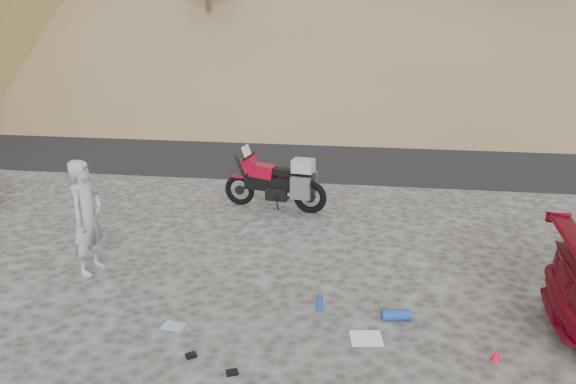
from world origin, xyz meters
The scene contains 11 objects.
ground centered at (0.00, 0.00, 0.00)m, with size 140.00×140.00×0.00m, color #3C3A38.
road centered at (0.00, 9.00, 0.00)m, with size 120.00×7.00×0.05m, color black.
motorcycle centered at (0.49, 3.46, 0.60)m, with size 2.33×0.90×1.39m.
man centered at (-2.09, -0.05, 0.00)m, with size 0.70×0.46×1.92m, color gray.
gear_white_cloth centered at (2.47, -1.44, 0.01)m, with size 0.42×0.37×0.01m, color white.
gear_blue_mat centered at (2.87, -0.90, 0.08)m, with size 0.16×0.16×0.40m, color #1A3C9F.
gear_bottle centered at (1.78, -0.81, 0.13)m, with size 0.09×0.09×0.25m, color #1A3C9F.
gear_funnel centered at (4.06, -1.69, 0.08)m, with size 0.12×0.12×0.16m, color red.
gear_glove_a centered at (0.89, -2.44, 0.02)m, with size 0.14×0.10×0.04m, color black.
gear_glove_b centered at (0.29, -2.18, 0.02)m, with size 0.13×0.10×0.04m, color black.
gear_blue_cloth centered at (-0.17, -1.53, 0.01)m, with size 0.31×0.23×0.01m, color #7CA0C0.
Camera 1 is at (2.40, -8.01, 4.14)m, focal length 35.00 mm.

